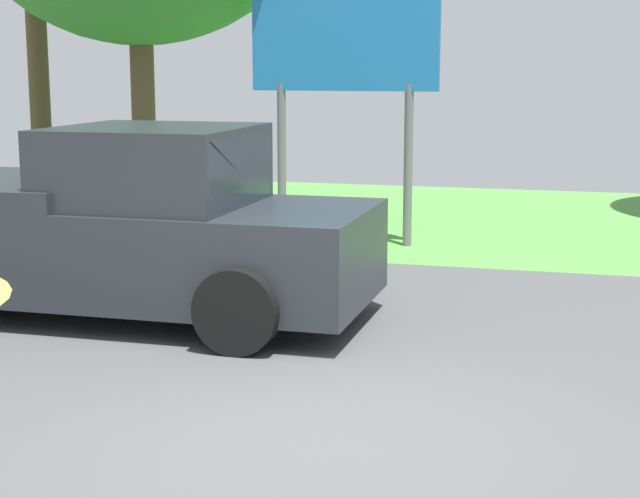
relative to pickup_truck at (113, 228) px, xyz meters
The scene contains 3 objects.
ground_plane 3.02m from the pickup_truck, ahead, with size 40.00×22.00×0.20m.
pickup_truck is the anchor object (origin of this frame).
roadside_billboard 5.00m from the pickup_truck, 75.01° to the left, with size 2.60×0.12×3.50m.
Camera 1 is at (1.73, -6.23, 2.49)m, focal length 56.77 mm.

